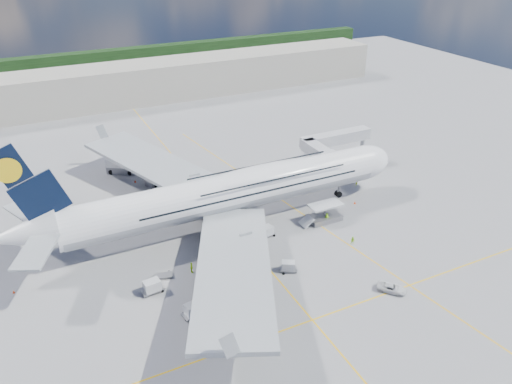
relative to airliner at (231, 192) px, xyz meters
name	(u,v)px	position (x,y,z in m)	size (l,w,h in m)	color
ground	(253,250)	(-0.26, -10.00, -6.87)	(300.00, 300.00, 0.00)	gray
taxi_line_main	(253,250)	(-0.26, -10.00, -6.86)	(0.25, 220.00, 0.01)	#F0B60C
taxi_line_cross	(312,320)	(-0.26, -30.00, -6.86)	(120.00, 0.25, 0.01)	#F0B60C
taxi_line_diag	(293,208)	(13.74, 0.00, -6.86)	(0.25, 100.00, 0.01)	#F0B60C
airliner	(231,192)	(0.00, 0.00, 0.00)	(77.26, 79.15, 23.71)	white
jet_bridge	(330,145)	(29.55, 10.94, -0.02)	(18.80, 12.10, 8.50)	#B7B7BC
cargo_loader	(324,215)	(16.56, -7.11, -5.62)	(8.53, 3.20, 3.67)	silver
terminal	(125,84)	(-0.26, 85.00, -0.87)	(180.00, 16.00, 12.00)	#B2AD9E
tree_line	(195,51)	(39.74, 130.00, -2.87)	(160.00, 6.00, 8.00)	#193814
dolly_row_a	(193,309)	(-15.48, -21.42, -5.73)	(3.62, 2.39, 2.12)	gray
dolly_row_b	(152,286)	(-19.48, -13.61, -5.70)	(3.60, 2.19, 2.17)	gray
dolly_row_c	(226,269)	(-7.29, -14.46, -5.85)	(3.15, 1.93, 1.89)	gray
dolly_back	(163,275)	(-16.89, -10.55, -6.52)	(3.36, 2.31, 0.45)	gray
dolly_nose_far	(288,266)	(2.32, -18.16, -5.88)	(3.30, 2.79, 1.84)	gray
dolly_nose_near	(266,231)	(3.85, -7.16, -5.75)	(3.59, 2.44, 2.08)	gray
baggage_tug	(225,250)	(-5.12, -9.02, -5.98)	(3.42, 2.03, 2.01)	white
catering_truck_inner	(160,174)	(-7.39, 23.23, -4.88)	(7.63, 4.93, 4.22)	gray
catering_truck_outer	(121,165)	(-13.91, 32.05, -4.95)	(7.53, 5.67, 4.14)	gray
service_van	(392,288)	(14.35, -29.93, -6.24)	(2.09, 4.53, 1.26)	silver
crew_nose	(357,182)	(31.35, 2.49, -6.03)	(0.61, 0.40, 1.68)	#DEFD1A
crew_loader	(353,241)	(16.69, -16.33, -6.07)	(0.77, 0.60, 1.59)	#94DE17
crew_wing	(192,268)	(-12.22, -11.47, -5.89)	(1.15, 0.48, 1.97)	#AAE618
crew_van	(327,218)	(16.72, -7.79, -5.88)	(0.96, 0.63, 1.97)	#9DF319
crew_tug	(238,278)	(-6.40, -17.18, -6.05)	(1.05, 0.61, 1.63)	#A3DD17
cone_nose	(355,202)	(26.09, -4.15, -6.58)	(0.47, 0.47, 0.59)	#F6430C
cone_wing_left_inner	(175,185)	(-4.99, 19.97, -6.58)	(0.47, 0.47, 0.60)	#F6430C
cone_wing_left_outer	(135,181)	(-12.46, 25.70, -6.58)	(0.47, 0.47, 0.59)	#F6430C
cone_wing_right_inner	(216,260)	(-7.40, -10.33, -6.56)	(0.50, 0.50, 0.64)	#F6430C
cone_wing_right_outer	(189,311)	(-15.93, -20.44, -6.59)	(0.45, 0.45, 0.57)	#F6430C
cone_tail	(14,292)	(-39.10, -4.17, -6.62)	(0.40, 0.40, 0.51)	#F6430C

